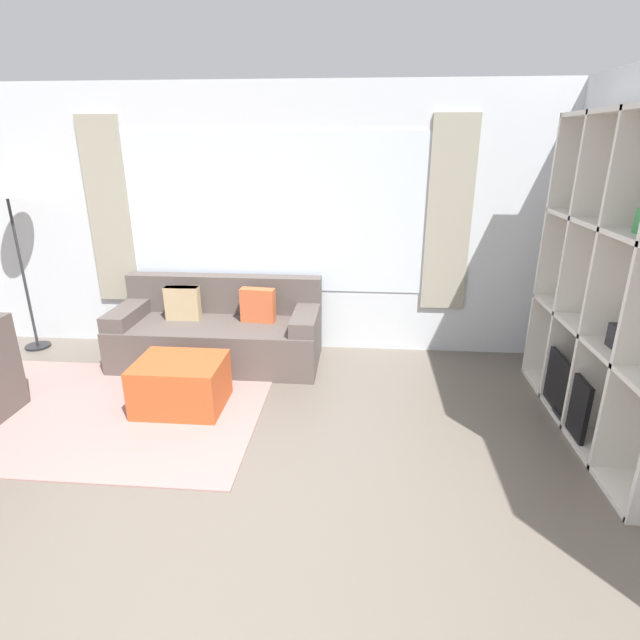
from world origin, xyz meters
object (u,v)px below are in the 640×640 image
(couch_main, at_px, (219,332))
(floor_lamp, at_px, (6,194))
(ottoman, at_px, (181,384))
(shelving_unit, at_px, (618,290))

(couch_main, height_order, floor_lamp, floor_lamp)
(floor_lamp, bearing_deg, couch_main, -4.35)
(ottoman, relative_size, floor_lamp, 0.38)
(floor_lamp, bearing_deg, shelving_unit, -12.89)
(couch_main, bearing_deg, floor_lamp, 175.65)
(couch_main, xyz_separation_m, ottoman, (-0.05, -0.99, -0.09))
(shelving_unit, distance_m, couch_main, 3.54)
(ottoman, xyz_separation_m, floor_lamp, (-2.06, 1.15, 1.44))
(ottoman, height_order, floor_lamp, floor_lamp)
(shelving_unit, bearing_deg, floor_lamp, 167.11)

